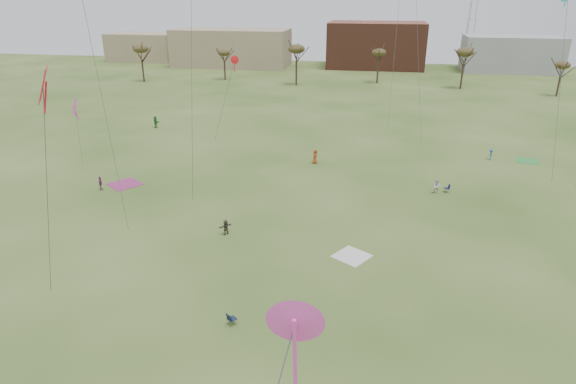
# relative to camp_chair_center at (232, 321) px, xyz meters

# --- Properties ---
(ground) EXTENTS (260.00, 260.00, 0.00)m
(ground) POSITION_rel_camp_chair_center_xyz_m (1.93, -2.73, -0.26)
(ground) COLOR #2C4816
(ground) RESTS_ON ground
(spectator_fore_c) EXTENTS (1.15, 1.23, 1.38)m
(spectator_fore_c) POSITION_rel_camp_chair_center_xyz_m (-4.05, 11.89, 0.43)
(spectator_fore_c) COLOR #4E4537
(spectator_fore_c) RESTS_ON ground
(spectator_mid_d) EXTENTS (0.65, 0.96, 1.51)m
(spectator_mid_d) POSITION_rel_camp_chair_center_xyz_m (-20.22, 19.38, 0.50)
(spectator_mid_d) COLOR #8D3A7B
(spectator_mid_d) RESTS_ON ground
(spectator_mid_e) EXTENTS (0.91, 0.80, 1.60)m
(spectator_mid_e) POSITION_rel_camp_chair_center_xyz_m (14.90, 24.81, 0.54)
(spectator_mid_e) COLOR silver
(spectator_mid_e) RESTS_ON ground
(flyer_far_a) EXTENTS (1.67, 1.46, 1.83)m
(flyer_far_a) POSITION_rel_camp_chair_center_xyz_m (-25.41, 44.52, 0.65)
(flyer_far_a) COLOR #277733
(flyer_far_a) RESTS_ON ground
(flyer_far_b) EXTENTS (0.85, 1.01, 1.76)m
(flyer_far_b) POSITION_rel_camp_chair_center_xyz_m (1.12, 32.12, 0.62)
(flyer_far_b) COLOR #AA461D
(flyer_far_b) RESTS_ON ground
(flyer_far_c) EXTENTS (0.62, 0.95, 1.38)m
(flyer_far_c) POSITION_rel_camp_chair_center_xyz_m (22.67, 37.50, 0.43)
(flyer_far_c) COLOR #1F5A90
(flyer_far_c) RESTS_ON ground
(blanket_cream) EXTENTS (3.45, 3.45, 0.03)m
(blanket_cream) POSITION_rel_camp_chair_center_xyz_m (6.99, 10.03, -0.26)
(blanket_cream) COLOR silver
(blanket_cream) RESTS_ON ground
(blanket_plum) EXTENTS (4.24, 4.24, 0.03)m
(blanket_plum) POSITION_rel_camp_chair_center_xyz_m (-18.53, 21.31, -0.26)
(blanket_plum) COLOR #932D67
(blanket_plum) RESTS_ON ground
(blanket_olive) EXTENTS (3.15, 3.15, 0.03)m
(blanket_olive) POSITION_rel_camp_chair_center_xyz_m (27.22, 37.86, -0.26)
(blanket_olive) COLOR #338D3D
(blanket_olive) RESTS_ON ground
(camp_chair_center) EXTENTS (0.73, 0.74, 0.87)m
(camp_chair_center) POSITION_rel_camp_chair_center_xyz_m (0.00, 0.00, 0.00)
(camp_chair_center) COLOR #131D34
(camp_chair_center) RESTS_ON ground
(camp_chair_right) EXTENTS (0.63, 0.59, 0.87)m
(camp_chair_right) POSITION_rel_camp_chair_center_xyz_m (16.02, 25.34, 0.00)
(camp_chair_right) COLOR #16193D
(camp_chair_right) RESTS_ON ground
(tree_line) EXTENTS (117.44, 49.32, 8.91)m
(tree_line) POSITION_rel_camp_chair_center_xyz_m (-0.92, 76.39, 6.83)
(tree_line) COLOR #3A2B1E
(tree_line) RESTS_ON ground
(building_tan) EXTENTS (32.00, 14.00, 10.00)m
(building_tan) POSITION_rel_camp_chair_center_xyz_m (-33.07, 112.27, 4.74)
(building_tan) COLOR #937F60
(building_tan) RESTS_ON ground
(building_brick) EXTENTS (26.00, 16.00, 12.00)m
(building_brick) POSITION_rel_camp_chair_center_xyz_m (6.93, 117.27, 5.74)
(building_brick) COLOR brown
(building_brick) RESTS_ON ground
(building_grey) EXTENTS (24.00, 12.00, 9.00)m
(building_grey) POSITION_rel_camp_chair_center_xyz_m (41.93, 115.27, 4.24)
(building_grey) COLOR gray
(building_grey) RESTS_ON ground
(building_tan_west) EXTENTS (20.00, 12.00, 8.00)m
(building_tan_west) POSITION_rel_camp_chair_center_xyz_m (-63.07, 119.27, 3.74)
(building_tan_west) COLOR #937F60
(building_tan_west) RESTS_ON ground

